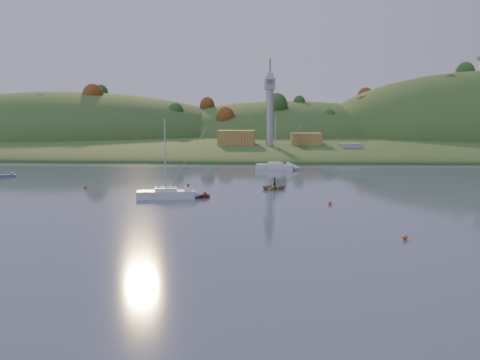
{
  "coord_description": "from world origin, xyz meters",
  "views": [
    {
      "loc": [
        1.4,
        -39.0,
        12.08
      ],
      "look_at": [
        -2.54,
        37.29,
        2.65
      ],
      "focal_mm": 40.0,
      "sensor_mm": 36.0,
      "label": 1
    }
  ],
  "objects_px": {
    "sailboat_near": "(166,193)",
    "grey_dinghy": "(10,176)",
    "sailboat_far": "(275,166)",
    "red_tender": "(203,196)",
    "canoe": "(275,187)"
  },
  "relations": [
    {
      "from": "sailboat_far",
      "to": "red_tender",
      "type": "height_order",
      "value": "sailboat_far"
    },
    {
      "from": "sailboat_far",
      "to": "red_tender",
      "type": "xyz_separation_m",
      "value": [
        -11.1,
        -40.0,
        -0.51
      ]
    },
    {
      "from": "sailboat_far",
      "to": "canoe",
      "type": "bearing_deg",
      "value": -74.33
    },
    {
      "from": "sailboat_far",
      "to": "grey_dinghy",
      "type": "distance_m",
      "value": 54.14
    },
    {
      "from": "sailboat_near",
      "to": "sailboat_far",
      "type": "height_order",
      "value": "sailboat_far"
    },
    {
      "from": "sailboat_near",
      "to": "canoe",
      "type": "relative_size",
      "value": 3.0
    },
    {
      "from": "canoe",
      "to": "red_tender",
      "type": "height_order",
      "value": "red_tender"
    },
    {
      "from": "sailboat_far",
      "to": "canoe",
      "type": "height_order",
      "value": "sailboat_far"
    },
    {
      "from": "red_tender",
      "to": "grey_dinghy",
      "type": "relative_size",
      "value": 0.99
    },
    {
      "from": "grey_dinghy",
      "to": "red_tender",
      "type": "bearing_deg",
      "value": -59.27
    },
    {
      "from": "sailboat_near",
      "to": "grey_dinghy",
      "type": "bearing_deg",
      "value": 135.7
    },
    {
      "from": "canoe",
      "to": "red_tender",
      "type": "xyz_separation_m",
      "value": [
        -10.58,
        -8.92,
        -0.16
      ]
    },
    {
      "from": "canoe",
      "to": "sailboat_far",
      "type": "bearing_deg",
      "value": -13.96
    },
    {
      "from": "sailboat_far",
      "to": "red_tender",
      "type": "relative_size",
      "value": 3.36
    },
    {
      "from": "sailboat_near",
      "to": "grey_dinghy",
      "type": "xyz_separation_m",
      "value": [
        -35.18,
        24.83,
        -0.49
      ]
    }
  ]
}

